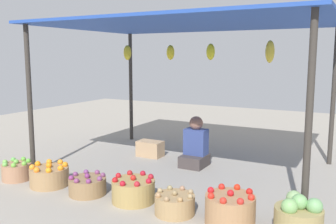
% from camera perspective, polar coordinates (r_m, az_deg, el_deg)
% --- Properties ---
extents(ground_plane, '(14.00, 14.00, 0.00)m').
position_cam_1_polar(ground_plane, '(5.79, 2.95, -8.53)').
color(ground_plane, gray).
extents(market_stall_structure, '(4.06, 2.86, 2.18)m').
position_cam_1_polar(market_stall_structure, '(5.55, 3.11, 12.22)').
color(market_stall_structure, '#38332D').
rests_on(market_stall_structure, ground).
extents(vendor_person, '(0.36, 0.44, 0.78)m').
position_cam_1_polar(vendor_person, '(5.85, 4.18, -5.35)').
color(vendor_person, '#413938').
rests_on(vendor_person, ground).
extents(basket_green_apples, '(0.40, 0.40, 0.29)m').
position_cam_1_polar(basket_green_apples, '(5.66, -22.01, -8.29)').
color(basket_green_apples, '#A67859').
rests_on(basket_green_apples, ground).
extents(basket_oranges, '(0.50, 0.50, 0.31)m').
position_cam_1_polar(basket_oranges, '(5.26, -17.58, -9.23)').
color(basket_oranges, '#A27E54').
rests_on(basket_oranges, ground).
extents(basket_purple_onions, '(0.46, 0.46, 0.26)m').
position_cam_1_polar(basket_purple_onions, '(4.83, -12.14, -10.86)').
color(basket_purple_onions, '#8E6F4A').
rests_on(basket_purple_onions, ground).
extents(basket_red_apples, '(0.51, 0.51, 0.32)m').
position_cam_1_polar(basket_red_apples, '(4.51, -5.29, -11.75)').
color(basket_red_apples, '#A4884E').
rests_on(basket_red_apples, ground).
extents(basket_potatoes, '(0.44, 0.44, 0.26)m').
position_cam_1_polar(basket_potatoes, '(4.18, 1.03, -13.79)').
color(basket_potatoes, '#A48356').
rests_on(basket_potatoes, ground).
extents(basket_red_tomatoes, '(0.51, 0.51, 0.36)m').
position_cam_1_polar(basket_red_tomatoes, '(3.99, 9.42, -14.35)').
color(basket_red_tomatoes, '#A77B52').
rests_on(basket_red_tomatoes, ground).
extents(basket_cabbages, '(0.45, 0.45, 0.43)m').
position_cam_1_polar(basket_cabbages, '(3.85, 19.20, -15.13)').
color(basket_cabbages, '#9B8954').
rests_on(basket_cabbages, ground).
extents(wooden_crate_near_vendor, '(0.43, 0.26, 0.26)m').
position_cam_1_polar(wooden_crate_near_vendor, '(6.43, -2.73, -5.59)').
color(wooden_crate_near_vendor, tan).
rests_on(wooden_crate_near_vendor, ground).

